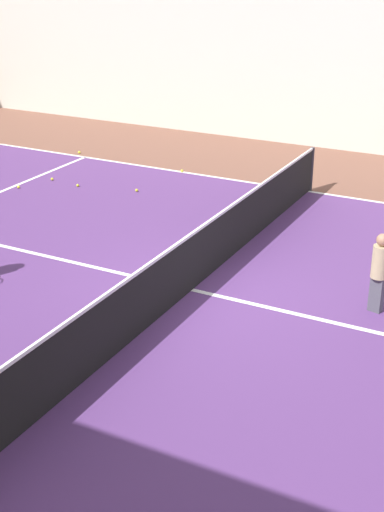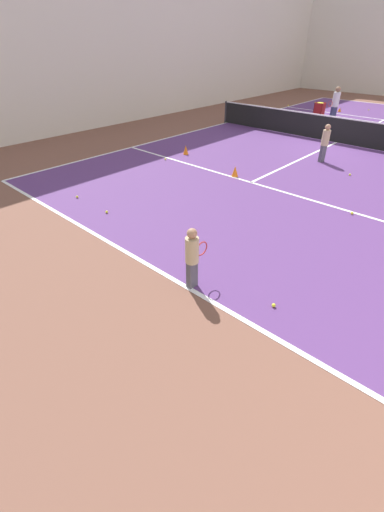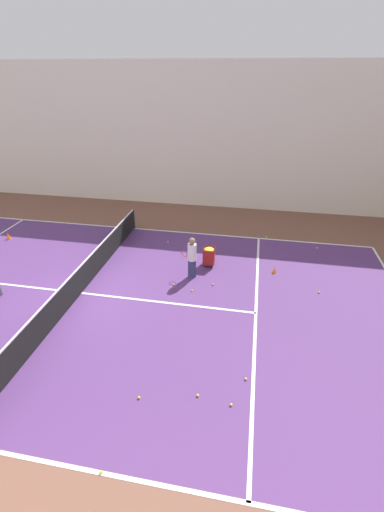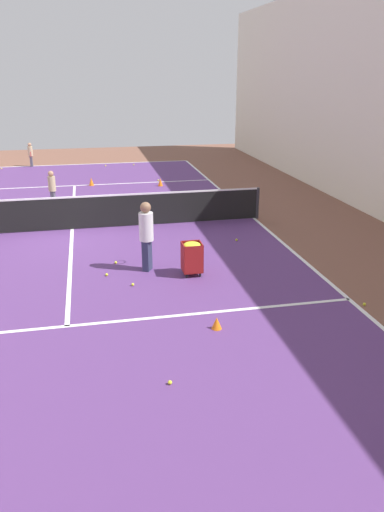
{
  "view_description": "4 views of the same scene",
  "coord_description": "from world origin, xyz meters",
  "px_view_note": "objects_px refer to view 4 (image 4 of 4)",
  "views": [
    {
      "loc": [
        -9.57,
        -5.01,
        5.33
      ],
      "look_at": [
        0.0,
        0.0,
        0.63
      ],
      "focal_mm": 50.0,
      "sensor_mm": 36.0,
      "label": 1
    },
    {
      "loc": [
        5.62,
        -15.33,
        3.93
      ],
      "look_at": [
        2.21,
        -11.62,
        0.67
      ],
      "focal_mm": 24.0,
      "sensor_mm": 36.0,
      "label": 2
    },
    {
      "loc": [
        9.57,
        6.01,
        7.4
      ],
      "look_at": [
        -1.89,
        3.86,
        0.95
      ],
      "focal_mm": 24.0,
      "sensor_mm": 36.0,
      "label": 3
    },
    {
      "loc": [
        -0.61,
        15.33,
        4.65
      ],
      "look_at": [
        -2.91,
        4.39,
        0.49
      ],
      "focal_mm": 35.0,
      "sensor_mm": 36.0,
      "label": 4
    }
  ],
  "objects_px": {
    "child_midcourt": "(52,186)",
    "ball_cart": "(192,253)",
    "tennis_net": "(71,213)",
    "player_near_baseline": "(30,153)",
    "coach_at_net": "(146,232)",
    "training_cone_1": "(160,182)",
    "training_cone_0": "(217,323)"
  },
  "relations": [
    {
      "from": "ball_cart",
      "to": "training_cone_1",
      "type": "bearing_deg",
      "value": -94.05
    },
    {
      "from": "tennis_net",
      "to": "ball_cart",
      "type": "height_order",
      "value": "tennis_net"
    },
    {
      "from": "coach_at_net",
      "to": "ball_cart",
      "type": "distance_m",
      "value": 1.23
    },
    {
      "from": "tennis_net",
      "to": "coach_at_net",
      "type": "height_order",
      "value": "coach_at_net"
    },
    {
      "from": "ball_cart",
      "to": "training_cone_0",
      "type": "bearing_deg",
      "value": 88.09
    },
    {
      "from": "ball_cart",
      "to": "training_cone_1",
      "type": "distance_m",
      "value": 10.05
    },
    {
      "from": "training_cone_1",
      "to": "ball_cart",
      "type": "bearing_deg",
      "value": 85.95
    },
    {
      "from": "tennis_net",
      "to": "child_midcourt",
      "type": "distance_m",
      "value": 3.02
    },
    {
      "from": "coach_at_net",
      "to": "child_midcourt",
      "type": "distance_m",
      "value": 7.26
    },
    {
      "from": "training_cone_0",
      "to": "tennis_net",
      "type": "bearing_deg",
      "value": -68.43
    },
    {
      "from": "tennis_net",
      "to": "coach_at_net",
      "type": "distance_m",
      "value": 4.31
    },
    {
      "from": "player_near_baseline",
      "to": "child_midcourt",
      "type": "xyz_separation_m",
      "value": [
        -1.52,
        8.68,
        0.06
      ]
    },
    {
      "from": "tennis_net",
      "to": "player_near_baseline",
      "type": "height_order",
      "value": "player_near_baseline"
    },
    {
      "from": "ball_cart",
      "to": "coach_at_net",
      "type": "bearing_deg",
      "value": -27.81
    },
    {
      "from": "child_midcourt",
      "to": "ball_cart",
      "type": "bearing_deg",
      "value": 40.36
    },
    {
      "from": "coach_at_net",
      "to": "player_near_baseline",
      "type": "bearing_deg",
      "value": 43.35
    },
    {
      "from": "training_cone_1",
      "to": "training_cone_0",
      "type": "bearing_deg",
      "value": 86.41
    },
    {
      "from": "child_midcourt",
      "to": "training_cone_1",
      "type": "bearing_deg",
      "value": 136.29
    },
    {
      "from": "coach_at_net",
      "to": "child_midcourt",
      "type": "height_order",
      "value": "coach_at_net"
    },
    {
      "from": "player_near_baseline",
      "to": "training_cone_1",
      "type": "bearing_deg",
      "value": 46.96
    },
    {
      "from": "player_near_baseline",
      "to": "training_cone_0",
      "type": "bearing_deg",
      "value": 17.71
    },
    {
      "from": "coach_at_net",
      "to": "training_cone_1",
      "type": "bearing_deg",
      "value": 18.17
    },
    {
      "from": "training_cone_1",
      "to": "child_midcourt",
      "type": "bearing_deg",
      "value": 32.11
    },
    {
      "from": "tennis_net",
      "to": "player_near_baseline",
      "type": "distance_m",
      "value": 11.82
    },
    {
      "from": "tennis_net",
      "to": "training_cone_0",
      "type": "height_order",
      "value": "tennis_net"
    },
    {
      "from": "player_near_baseline",
      "to": "training_cone_1",
      "type": "xyz_separation_m",
      "value": [
        -5.83,
        5.98,
        -0.52
      ]
    },
    {
      "from": "ball_cart",
      "to": "child_midcourt",
      "type": "bearing_deg",
      "value": -63.83
    },
    {
      "from": "tennis_net",
      "to": "ball_cart",
      "type": "xyz_separation_m",
      "value": [
        -2.91,
        4.39,
        0.03
      ]
    },
    {
      "from": "tennis_net",
      "to": "player_near_baseline",
      "type": "bearing_deg",
      "value": -79.22
    },
    {
      "from": "ball_cart",
      "to": "training_cone_0",
      "type": "relative_size",
      "value": 3.5
    },
    {
      "from": "training_cone_0",
      "to": "training_cone_1",
      "type": "relative_size",
      "value": 0.69
    },
    {
      "from": "coach_at_net",
      "to": "tennis_net",
      "type": "bearing_deg",
      "value": 54.64
    }
  ]
}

